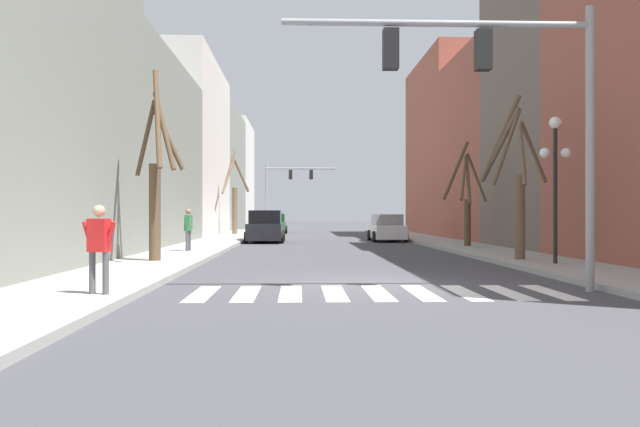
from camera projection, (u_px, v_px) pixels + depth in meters
name	position (u px, v px, depth m)	size (l,w,h in m)	color
ground_plane	(369.00, 285.00, 14.38)	(240.00, 240.00, 0.00)	#424247
sidewalk_left	(99.00, 282.00, 14.17)	(2.86, 90.00, 0.15)	#9E9E99
sidewalk_right	(632.00, 280.00, 14.60)	(2.86, 90.00, 0.15)	#9E9E99
building_row_left	(178.00, 153.00, 46.21)	(6.00, 76.11, 13.57)	gray
building_row_right	(542.00, 120.00, 31.30)	(6.00, 45.11, 13.34)	#934C3D
crosswalk_stripes	(378.00, 293.00, 12.84)	(7.65, 2.60, 0.01)	white
traffic_signal_near	(500.00, 84.00, 13.03)	(6.57, 0.28, 6.01)	gray
traffic_signal_far	(286.00, 183.00, 55.32)	(6.21, 0.28, 6.07)	gray
street_lamp_right_corner	(555.00, 160.00, 18.60)	(0.95, 0.36, 4.39)	black
car_parked_left_near	(265.00, 228.00, 35.74)	(2.17, 4.87, 1.83)	black
car_parked_left_far	(275.00, 224.00, 52.00)	(2.02, 4.33, 1.64)	#236B38
car_driving_away_lane	(387.00, 229.00, 36.97)	(2.01, 4.24, 1.60)	white
pedestrian_crossing_street	(188.00, 226.00, 25.00)	(0.29, 0.73, 1.69)	#4C4C51
pedestrian_near_right_corner	(99.00, 241.00, 11.50)	(0.70, 0.32, 1.65)	#4C4C51
street_tree_right_mid	(514.00, 180.00, 20.66)	(2.26, 2.46, 5.43)	brown
street_tree_right_near	(466.00, 199.00, 28.57)	(1.98, 2.07, 4.84)	brown
street_tree_right_far	(156.00, 181.00, 19.74)	(1.70, 2.15, 6.09)	brown
street_tree_left_far	(235.00, 198.00, 45.87)	(1.84, 2.54, 6.14)	brown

